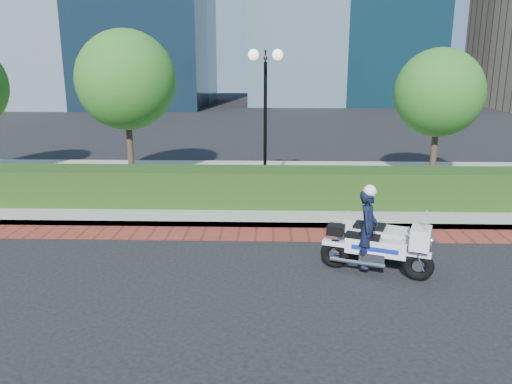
{
  "coord_description": "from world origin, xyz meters",
  "views": [
    {
      "loc": [
        1.18,
        -9.76,
        3.96
      ],
      "look_at": [
        0.83,
        1.68,
        1.0
      ],
      "focal_mm": 35.0,
      "sensor_mm": 36.0,
      "label": 1
    }
  ],
  "objects_px": {
    "lamppost": "(265,98)",
    "police_motorcycle": "(374,239)",
    "tree_c": "(439,93)",
    "tree_b": "(126,80)"
  },
  "relations": [
    {
      "from": "lamppost",
      "to": "police_motorcycle",
      "type": "xyz_separation_m",
      "value": [
        2.23,
        -5.59,
        -2.36
      ]
    },
    {
      "from": "lamppost",
      "to": "tree_b",
      "type": "xyz_separation_m",
      "value": [
        -4.5,
        1.3,
        0.48
      ]
    },
    {
      "from": "lamppost",
      "to": "tree_c",
      "type": "bearing_deg",
      "value": 13.3
    },
    {
      "from": "lamppost",
      "to": "tree_c",
      "type": "relative_size",
      "value": 0.98
    },
    {
      "from": "tree_c",
      "to": "police_motorcycle",
      "type": "xyz_separation_m",
      "value": [
        -3.27,
        -6.89,
        -2.45
      ]
    },
    {
      "from": "tree_c",
      "to": "tree_b",
      "type": "bearing_deg",
      "value": 180.0
    },
    {
      "from": "lamppost",
      "to": "police_motorcycle",
      "type": "height_order",
      "value": "lamppost"
    },
    {
      "from": "tree_b",
      "to": "tree_c",
      "type": "xyz_separation_m",
      "value": [
        10.0,
        -0.0,
        -0.39
      ]
    },
    {
      "from": "tree_c",
      "to": "police_motorcycle",
      "type": "distance_m",
      "value": 8.01
    },
    {
      "from": "lamppost",
      "to": "police_motorcycle",
      "type": "distance_m",
      "value": 6.47
    }
  ]
}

